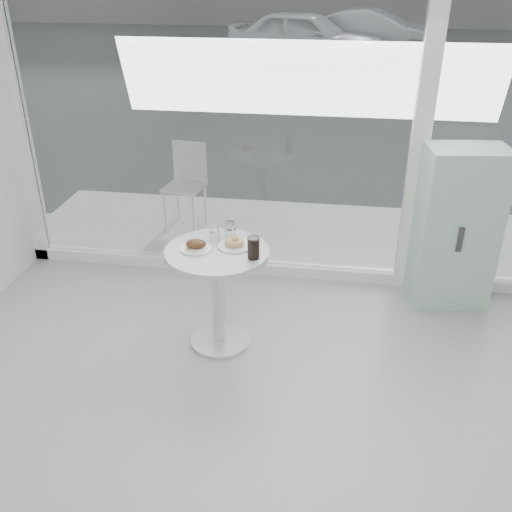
% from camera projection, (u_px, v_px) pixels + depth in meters
% --- Properties ---
extents(room_shell, '(6.00, 6.00, 6.00)m').
position_uv_depth(room_shell, '(187.00, 314.00, 1.14)').
color(room_shell, silver).
rests_on(room_shell, ground).
extents(storefront, '(5.00, 0.14, 3.00)m').
position_uv_depth(storefront, '(317.00, 80.00, 4.34)').
color(storefront, white).
rests_on(storefront, ground).
extents(main_table, '(0.72, 0.72, 0.77)m').
position_uv_depth(main_table, '(218.00, 278.00, 3.99)').
color(main_table, silver).
rests_on(main_table, ground).
extents(patio_deck, '(5.60, 1.60, 0.05)m').
position_uv_depth(patio_deck, '(306.00, 235.00, 5.84)').
color(patio_deck, beige).
rests_on(patio_deck, ground).
extents(street, '(40.00, 24.00, 0.00)m').
position_uv_depth(street, '(336.00, 57.00, 16.54)').
color(street, '#3A3A3A').
rests_on(street, ground).
extents(mint_cabinet, '(0.65, 0.48, 1.30)m').
position_uv_depth(mint_cabinet, '(456.00, 228.00, 4.49)').
color(mint_cabinet, '#A3D0B7').
rests_on(mint_cabinet, ground).
extents(patio_chair, '(0.42, 0.42, 0.85)m').
position_uv_depth(patio_chair, '(187.00, 179.00, 5.82)').
color(patio_chair, silver).
rests_on(patio_chair, patio_deck).
extents(car_white, '(4.32, 2.45, 1.39)m').
position_uv_depth(car_white, '(306.00, 38.00, 14.82)').
color(car_white, white).
rests_on(car_white, street).
extents(car_silver, '(4.11, 1.99, 1.30)m').
position_uv_depth(car_silver, '(374.00, 35.00, 15.86)').
color(car_silver, '#B6B9BE').
rests_on(car_silver, street).
extents(plate_fritter, '(0.22, 0.22, 0.07)m').
position_uv_depth(plate_fritter, '(196.00, 245.00, 3.89)').
color(plate_fritter, white).
rests_on(plate_fritter, main_table).
extents(plate_donut, '(0.24, 0.24, 0.06)m').
position_uv_depth(plate_donut, '(235.00, 244.00, 3.93)').
color(plate_donut, white).
rests_on(plate_donut, main_table).
extents(water_tumbler_a, '(0.07, 0.07, 0.11)m').
position_uv_depth(water_tumbler_a, '(214.00, 234.00, 4.00)').
color(water_tumbler_a, white).
rests_on(water_tumbler_a, main_table).
extents(water_tumbler_b, '(0.07, 0.07, 0.12)m').
position_uv_depth(water_tumbler_b, '(230.00, 231.00, 4.03)').
color(water_tumbler_b, white).
rests_on(water_tumbler_b, main_table).
extents(cola_glass, '(0.08, 0.08, 0.16)m').
position_uv_depth(cola_glass, '(254.00, 248.00, 3.75)').
color(cola_glass, white).
rests_on(cola_glass, main_table).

